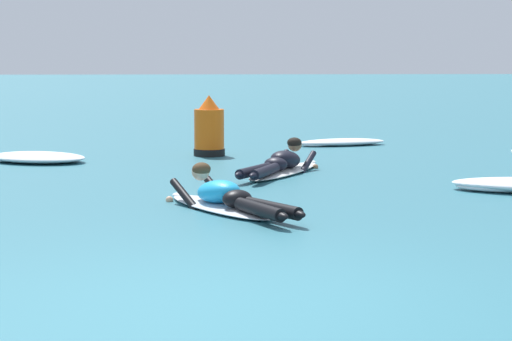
# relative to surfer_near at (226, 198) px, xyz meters

# --- Properties ---
(ground_plane) EXTENTS (120.00, 120.00, 0.00)m
(ground_plane) POSITION_rel_surfer_near_xyz_m (-0.10, 6.10, -0.14)
(ground_plane) COLOR #2D6B7A
(surfer_near) EXTENTS (1.59, 2.42, 0.55)m
(surfer_near) POSITION_rel_surfer_near_xyz_m (0.00, 0.00, 0.00)
(surfer_near) COLOR silver
(surfer_near) RESTS_ON ground
(surfer_far) EXTENTS (1.53, 2.60, 0.54)m
(surfer_far) POSITION_rel_surfer_near_xyz_m (0.88, 3.22, -0.00)
(surfer_far) COLOR white
(surfer_far) RESTS_ON ground
(whitewater_mid_left) EXTENTS (1.94, 1.63, 0.16)m
(whitewater_mid_left) POSITION_rel_surfer_near_xyz_m (-2.91, 4.99, -0.07)
(whitewater_mid_left) COLOR white
(whitewater_mid_left) RESTS_ON ground
(whitewater_far_band) EXTENTS (1.79, 0.93, 0.13)m
(whitewater_far_band) POSITION_rel_surfer_near_xyz_m (2.37, 7.48, -0.08)
(whitewater_far_band) COLOR white
(whitewater_far_band) RESTS_ON ground
(channel_marker_buoy) EXTENTS (0.53, 0.53, 1.03)m
(channel_marker_buoy) POSITION_rel_surfer_near_xyz_m (-0.15, 5.79, 0.27)
(channel_marker_buoy) COLOR #EA5B0F
(channel_marker_buoy) RESTS_ON ground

